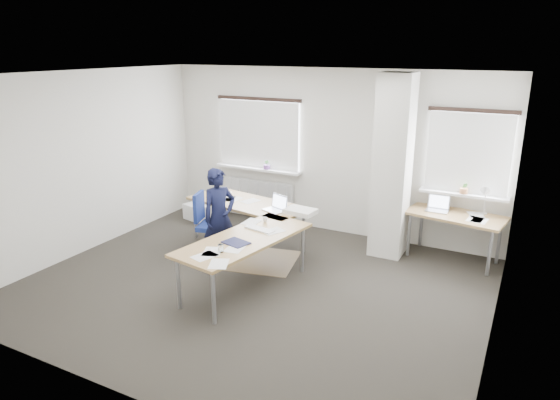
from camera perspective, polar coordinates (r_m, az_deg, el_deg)
The scene contains 8 objects.
ground at distance 6.93m, azimuth -3.02°, elevation -9.69°, with size 6.00×6.00×0.00m, color black.
room_shell at distance 6.64m, azimuth 0.09°, elevation 5.15°, with size 6.04×5.04×2.82m.
floor_mat at distance 7.69m, azimuth -2.64°, elevation -6.84°, with size 1.17×0.99×0.01m, color olive.
white_crate at distance 9.52m, azimuth -9.37°, elevation -1.34°, with size 0.48×0.34×0.29m, color white.
desk_main at distance 7.28m, azimuth -3.52°, elevation -2.43°, with size 2.40×2.98×0.96m.
desk_side at distance 7.91m, azimuth 19.45°, elevation -1.85°, with size 1.50×0.92×1.22m.
task_chair at distance 7.99m, azimuth -7.94°, elevation -4.01°, with size 0.54×0.52×0.96m.
person at distance 7.37m, azimuth -6.95°, elevation -1.95°, with size 0.53×0.35×1.46m, color black.
Camera 1 is at (3.17, -5.32, 3.13)m, focal length 32.00 mm.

